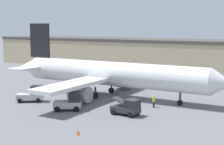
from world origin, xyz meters
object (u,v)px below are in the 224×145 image
(belt_loader_truck, at_px, (127,107))
(safety_cone_near, at_px, (78,132))
(pushback_tug, at_px, (32,94))
(baggage_tug, at_px, (70,102))
(ground_crew_worker, at_px, (154,101))
(airplane, at_px, (107,74))

(belt_loader_truck, height_order, safety_cone_near, belt_loader_truck)
(pushback_tug, height_order, safety_cone_near, pushback_tug)
(baggage_tug, xyz_separation_m, belt_loader_truck, (7.40, 1.57, -0.09))
(belt_loader_truck, distance_m, safety_cone_near, 9.13)
(ground_crew_worker, bearing_deg, airplane, 138.24)
(safety_cone_near, bearing_deg, baggage_tug, 132.11)
(pushback_tug, bearing_deg, ground_crew_worker, -16.22)
(airplane, bearing_deg, pushback_tug, -129.98)
(airplane, height_order, baggage_tug, airplane)
(airplane, xyz_separation_m, safety_cone_near, (7.34, -17.28, -3.14))
(baggage_tug, relative_size, safety_cone_near, 7.12)
(belt_loader_truck, xyz_separation_m, safety_cone_near, (-0.61, -9.08, -0.69))
(airplane, height_order, ground_crew_worker, airplane)
(airplane, relative_size, safety_cone_near, 66.11)
(ground_crew_worker, bearing_deg, safety_cone_near, -120.33)
(safety_cone_near, bearing_deg, pushback_tug, 148.79)
(baggage_tug, relative_size, pushback_tug, 1.00)
(ground_crew_worker, height_order, pushback_tug, pushback_tug)
(airplane, relative_size, pushback_tug, 9.30)
(baggage_tug, bearing_deg, safety_cone_near, -80.21)
(ground_crew_worker, bearing_deg, belt_loader_truck, -125.73)
(ground_crew_worker, xyz_separation_m, pushback_tug, (-16.14, -5.53, 0.16))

